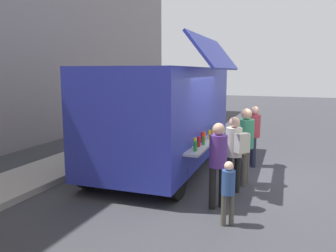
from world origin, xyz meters
TOP-DOWN VIEW (x-y plane):
  - ground_plane at (0.00, 0.00)m, footprint 60.00×60.00m
  - food_truck_main at (0.36, 1.94)m, footprint 5.82×3.09m
  - trash_bin at (4.09, 4.26)m, footprint 0.60×0.60m
  - customer_front_ordering at (-0.37, -0.33)m, footprint 0.59×0.37m
  - customer_mid_with_backpack at (-1.06, -0.21)m, footprint 0.51×0.53m
  - customer_rear_waiting at (-1.97, -0.04)m, footprint 0.34×0.34m
  - customer_extra_browsing at (1.34, -0.31)m, footprint 0.35×0.34m
  - child_near_queue at (-2.66, -0.38)m, footprint 0.23×0.23m

SIDE VIEW (x-z plane):
  - ground_plane at x=0.00m, z-range 0.00..0.00m
  - trash_bin at x=4.09m, z-range 0.00..0.92m
  - child_near_queue at x=-2.66m, z-range 0.11..1.25m
  - customer_rear_waiting at x=-1.97m, z-range 0.16..1.84m
  - customer_extra_browsing at x=1.34m, z-range 0.16..1.86m
  - customer_mid_with_backpack at x=-1.06m, z-range 0.19..1.87m
  - customer_front_ordering at x=-0.37m, z-range 0.17..1.96m
  - food_truck_main at x=0.36m, z-range -0.23..3.23m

